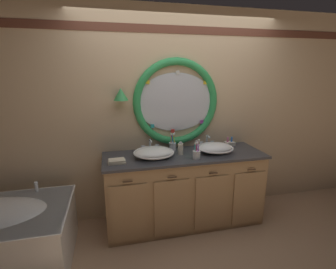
% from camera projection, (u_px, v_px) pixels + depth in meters
% --- Properties ---
extents(ground_plane, '(14.00, 14.00, 0.00)m').
position_uv_depth(ground_plane, '(189.00, 232.00, 2.93)').
color(ground_plane, tan).
extents(back_wall_assembly, '(6.40, 0.26, 2.60)m').
position_uv_depth(back_wall_assembly, '(177.00, 114.00, 3.16)').
color(back_wall_assembly, '#D6B78E').
rests_on(back_wall_assembly, ground_plane).
extents(vanity_counter, '(1.91, 0.66, 0.89)m').
position_uv_depth(vanity_counter, '(184.00, 188.00, 3.05)').
color(vanity_counter, tan).
rests_on(vanity_counter, ground_plane).
extents(sink_basin_left, '(0.46, 0.46, 0.11)m').
position_uv_depth(sink_basin_left, '(154.00, 153.00, 2.82)').
color(sink_basin_left, white).
rests_on(sink_basin_left, vanity_counter).
extents(sink_basin_right, '(0.44, 0.44, 0.12)m').
position_uv_depth(sink_basin_right, '(215.00, 148.00, 2.98)').
color(sink_basin_right, white).
rests_on(sink_basin_right, vanity_counter).
extents(faucet_set_left, '(0.22, 0.13, 0.15)m').
position_uv_depth(faucet_set_left, '(150.00, 146.00, 3.05)').
color(faucet_set_left, silver).
rests_on(faucet_set_left, vanity_counter).
extents(faucet_set_right, '(0.20, 0.12, 0.16)m').
position_uv_depth(faucet_set_right, '(207.00, 142.00, 3.22)').
color(faucet_set_right, silver).
rests_on(faucet_set_right, vanity_counter).
extents(toothbrush_holder_left, '(0.09, 0.09, 0.22)m').
position_uv_depth(toothbrush_holder_left, '(173.00, 146.00, 3.07)').
color(toothbrush_holder_left, silver).
rests_on(toothbrush_holder_left, vanity_counter).
extents(toothbrush_holder_right, '(0.09, 0.09, 0.22)m').
position_uv_depth(toothbrush_holder_right, '(197.00, 154.00, 2.77)').
color(toothbrush_holder_right, white).
rests_on(toothbrush_holder_right, vanity_counter).
extents(soap_dispenser, '(0.06, 0.07, 0.16)m').
position_uv_depth(soap_dispenser, '(180.00, 149.00, 2.91)').
color(soap_dispenser, '#EFE5C6').
rests_on(soap_dispenser, vanity_counter).
extents(folded_hand_towel, '(0.19, 0.13, 0.04)m').
position_uv_depth(folded_hand_towel, '(117.00, 161.00, 2.65)').
color(folded_hand_towel, beige).
rests_on(folded_hand_towel, vanity_counter).
extents(toiletry_basket, '(0.13, 0.11, 0.11)m').
position_uv_depth(toiletry_basket, '(229.00, 143.00, 3.29)').
color(toiletry_basket, beige).
rests_on(toiletry_basket, vanity_counter).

